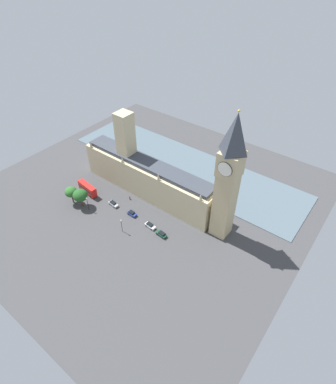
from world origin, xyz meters
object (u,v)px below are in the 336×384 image
object	(u,v)px
car_white_opposite_hall	(150,226)
plane_tree_kerbside	(80,195)
street_lamp_near_tower	(121,223)
parliament_building	(146,175)
car_dark_green_by_river_gate	(162,234)
plane_tree_under_trees	(71,192)
street_lamp_far_end	(87,202)
car_silver_trailing	(113,204)
clock_tower	(228,178)
double_decker_bus_corner	(87,188)
pedestrian_midblock	(130,198)
car_blue_leading	(132,213)

from	to	relation	value
car_white_opposite_hall	plane_tree_kerbside	world-z (taller)	plane_tree_kerbside
street_lamp_near_tower	parliament_building	bearing A→B (deg)	-161.43
car_dark_green_by_river_gate	plane_tree_kerbside	size ratio (longest dim) A/B	0.54
plane_tree_under_trees	street_lamp_far_end	xyz separation A→B (m)	(-0.86, 8.90, -1.12)
car_silver_trailing	car_dark_green_by_river_gate	world-z (taller)	same
car_white_opposite_hall	street_lamp_near_tower	size ratio (longest dim) A/B	0.77
clock_tower	double_decker_bus_corner	size ratio (longest dim) A/B	4.69
plane_tree_kerbside	street_lamp_far_end	xyz separation A→B (m)	(-0.01, 4.04, -1.25)
plane_tree_under_trees	car_dark_green_by_river_gate	bearing A→B (deg)	101.02
parliament_building	plane_tree_under_trees	xyz separation A→B (m)	(24.67, -20.23, -3.29)
car_white_opposite_hall	plane_tree_under_trees	bearing A→B (deg)	-71.40
double_decker_bus_corner	car_white_opposite_hall	world-z (taller)	double_decker_bus_corner
plane_tree_kerbside	plane_tree_under_trees	bearing A→B (deg)	-80.13
plane_tree_under_trees	street_lamp_far_end	distance (m)	9.01
parliament_building	street_lamp_near_tower	xyz separation A→B (m)	(24.02, 8.07, -4.69)
street_lamp_near_tower	street_lamp_far_end	size ratio (longest dim) A/B	0.93
pedestrian_midblock	parliament_building	bearing A→B (deg)	-115.38
clock_tower	plane_tree_kerbside	xyz separation A→B (m)	(22.64, -53.30, -20.14)
double_decker_bus_corner	plane_tree_under_trees	xyz separation A→B (m)	(7.96, -0.37, 3.06)
parliament_building	pedestrian_midblock	xyz separation A→B (m)	(8.50, -2.54, -8.25)
plane_tree_under_trees	plane_tree_kerbside	world-z (taller)	plane_tree_kerbside
pedestrian_midblock	street_lamp_near_tower	world-z (taller)	street_lamp_near_tower
car_silver_trailing	car_blue_leading	world-z (taller)	same
car_white_opposite_hall	car_blue_leading	bearing A→B (deg)	-89.06
street_lamp_far_end	car_silver_trailing	bearing A→B (deg)	143.64
car_silver_trailing	plane_tree_under_trees	distance (m)	18.11
parliament_building	plane_tree_kerbside	xyz separation A→B (m)	(23.83, -15.38, -3.16)
plane_tree_under_trees	street_lamp_near_tower	distance (m)	28.35
car_dark_green_by_river_gate	plane_tree_under_trees	xyz separation A→B (m)	(8.12, -41.69, 4.80)
double_decker_bus_corner	plane_tree_under_trees	size ratio (longest dim) A/B	1.36
plane_tree_kerbside	street_lamp_near_tower	bearing A→B (deg)	89.53
plane_tree_under_trees	plane_tree_kerbside	xyz separation A→B (m)	(-0.84, 4.85, 0.13)
clock_tower	plane_tree_kerbside	distance (m)	61.31
pedestrian_midblock	car_blue_leading	bearing A→B (deg)	129.55
clock_tower	car_white_opposite_hall	xyz separation A→B (m)	(14.61, -22.78, -25.07)
clock_tower	street_lamp_near_tower	world-z (taller)	clock_tower
parliament_building	street_lamp_far_end	distance (m)	26.74
car_blue_leading	street_lamp_far_end	distance (m)	18.78
clock_tower	car_silver_trailing	xyz separation A→B (m)	(14.43, -43.23, -25.07)
plane_tree_under_trees	street_lamp_far_end	size ratio (longest dim) A/B	1.20
clock_tower	street_lamp_far_end	size ratio (longest dim) A/B	7.62
car_white_opposite_hall	pedestrian_midblock	xyz separation A→B (m)	(-7.30, -17.69, -0.16)
plane_tree_under_trees	car_blue_leading	bearing A→B (deg)	110.71
plane_tree_kerbside	street_lamp_near_tower	xyz separation A→B (m)	(0.19, 23.45, -1.52)
plane_tree_under_trees	street_lamp_near_tower	world-z (taller)	plane_tree_under_trees
pedestrian_midblock	car_dark_green_by_river_gate	bearing A→B (deg)	152.73
parliament_building	plane_tree_kerbside	world-z (taller)	parliament_building
car_silver_trailing	plane_tree_kerbside	distance (m)	13.90
parliament_building	car_dark_green_by_river_gate	size ratio (longest dim) A/B	14.31
car_blue_leading	plane_tree_kerbside	bearing A→B (deg)	-64.96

